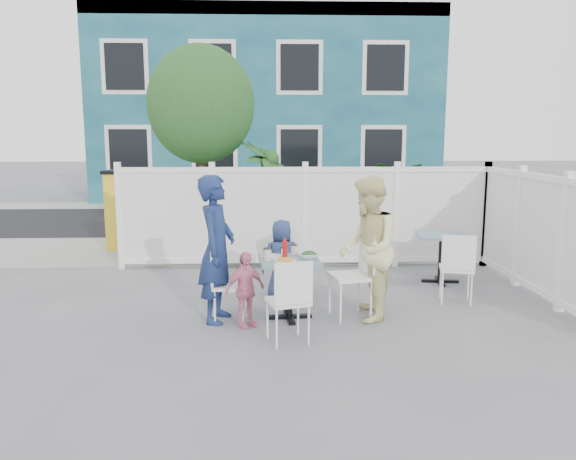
{
  "coord_description": "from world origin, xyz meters",
  "views": [
    {
      "loc": [
        -0.5,
        -6.36,
        2.09
      ],
      "look_at": [
        -0.25,
        0.25,
        0.97
      ],
      "focal_mm": 35.0,
      "sensor_mm": 36.0,
      "label": 1
    }
  ],
  "objects_px": {
    "chair_right": "(357,268)",
    "woman": "(368,249)",
    "chair_back": "(291,257)",
    "boy": "(282,259)",
    "chair_near": "(290,296)",
    "man": "(217,249)",
    "utility_cabinet": "(130,211)",
    "toddler": "(245,290)",
    "chair_left": "(224,279)",
    "spare_table": "(442,245)",
    "main_table": "(289,272)"
  },
  "relations": [
    {
      "from": "chair_left",
      "to": "utility_cabinet",
      "type": "bearing_deg",
      "value": -147.55
    },
    {
      "from": "utility_cabinet",
      "to": "chair_back",
      "type": "bearing_deg",
      "value": -46.1
    },
    {
      "from": "man",
      "to": "woman",
      "type": "distance_m",
      "value": 1.7
    },
    {
      "from": "utility_cabinet",
      "to": "woman",
      "type": "distance_m",
      "value": 5.57
    },
    {
      "from": "man",
      "to": "toddler",
      "type": "relative_size",
      "value": 1.97
    },
    {
      "from": "spare_table",
      "to": "chair_right",
      "type": "bearing_deg",
      "value": -134.36
    },
    {
      "from": "chair_right",
      "to": "chair_near",
      "type": "height_order",
      "value": "chair_right"
    },
    {
      "from": "woman",
      "to": "toddler",
      "type": "xyz_separation_m",
      "value": [
        -1.38,
        -0.23,
        -0.4
      ]
    },
    {
      "from": "chair_right",
      "to": "woman",
      "type": "xyz_separation_m",
      "value": [
        0.1,
        -0.09,
        0.24
      ]
    },
    {
      "from": "chair_right",
      "to": "chair_back",
      "type": "height_order",
      "value": "chair_right"
    },
    {
      "from": "utility_cabinet",
      "to": "boy",
      "type": "relative_size",
      "value": 1.36
    },
    {
      "from": "spare_table",
      "to": "chair_left",
      "type": "xyz_separation_m",
      "value": [
        -2.97,
        -1.58,
        -0.05
      ]
    },
    {
      "from": "main_table",
      "to": "chair_right",
      "type": "bearing_deg",
      "value": 3.46
    },
    {
      "from": "chair_back",
      "to": "boy",
      "type": "distance_m",
      "value": 0.14
    },
    {
      "from": "man",
      "to": "woman",
      "type": "height_order",
      "value": "man"
    },
    {
      "from": "chair_near",
      "to": "woman",
      "type": "xyz_separation_m",
      "value": [
        0.91,
        0.77,
        0.32
      ]
    },
    {
      "from": "main_table",
      "to": "chair_back",
      "type": "distance_m",
      "value": 0.87
    },
    {
      "from": "utility_cabinet",
      "to": "chair_left",
      "type": "xyz_separation_m",
      "value": [
        2.05,
        -4.21,
        -0.21
      ]
    },
    {
      "from": "chair_near",
      "to": "man",
      "type": "xyz_separation_m",
      "value": [
        -0.79,
        0.77,
        0.33
      ]
    },
    {
      "from": "utility_cabinet",
      "to": "woman",
      "type": "relative_size",
      "value": 0.85
    },
    {
      "from": "spare_table",
      "to": "chair_right",
      "type": "distance_m",
      "value": 2.06
    },
    {
      "from": "main_table",
      "to": "toddler",
      "type": "distance_m",
      "value": 0.57
    },
    {
      "from": "spare_table",
      "to": "boy",
      "type": "relative_size",
      "value": 0.74
    },
    {
      "from": "chair_left",
      "to": "chair_back",
      "type": "height_order",
      "value": "chair_back"
    },
    {
      "from": "utility_cabinet",
      "to": "man",
      "type": "xyz_separation_m",
      "value": [
        1.97,
        -4.18,
        0.13
      ]
    },
    {
      "from": "chair_right",
      "to": "chair_near",
      "type": "relative_size",
      "value": 1.14
    },
    {
      "from": "utility_cabinet",
      "to": "boy",
      "type": "distance_m",
      "value": 4.32
    },
    {
      "from": "chair_right",
      "to": "boy",
      "type": "relative_size",
      "value": 0.96
    },
    {
      "from": "woman",
      "to": "spare_table",
      "type": "bearing_deg",
      "value": 143.86
    },
    {
      "from": "main_table",
      "to": "chair_right",
      "type": "distance_m",
      "value": 0.79
    },
    {
      "from": "main_table",
      "to": "chair_near",
      "type": "bearing_deg",
      "value": -91.57
    },
    {
      "from": "woman",
      "to": "main_table",
      "type": "bearing_deg",
      "value": -87.88
    },
    {
      "from": "woman",
      "to": "utility_cabinet",
      "type": "bearing_deg",
      "value": -134.11
    },
    {
      "from": "chair_right",
      "to": "spare_table",
      "type": "bearing_deg",
      "value": -56.45
    },
    {
      "from": "main_table",
      "to": "chair_back",
      "type": "height_order",
      "value": "chair_back"
    },
    {
      "from": "spare_table",
      "to": "woman",
      "type": "bearing_deg",
      "value": -130.75
    },
    {
      "from": "chair_back",
      "to": "man",
      "type": "bearing_deg",
      "value": 38.77
    },
    {
      "from": "chair_near",
      "to": "utility_cabinet",
      "type": "bearing_deg",
      "value": 102.69
    },
    {
      "from": "main_table",
      "to": "man",
      "type": "height_order",
      "value": "man"
    },
    {
      "from": "spare_table",
      "to": "toddler",
      "type": "bearing_deg",
      "value": -146.73
    },
    {
      "from": "woman",
      "to": "man",
      "type": "bearing_deg",
      "value": -85.47
    },
    {
      "from": "chair_near",
      "to": "toddler",
      "type": "height_order",
      "value": "chair_near"
    },
    {
      "from": "chair_near",
      "to": "spare_table",
      "type": "bearing_deg",
      "value": 29.41
    },
    {
      "from": "chair_left",
      "to": "chair_right",
      "type": "relative_size",
      "value": 0.86
    },
    {
      "from": "chair_left",
      "to": "toddler",
      "type": "relative_size",
      "value": 1.01
    },
    {
      "from": "chair_left",
      "to": "spare_table",
      "type": "bearing_deg",
      "value": 124.52
    },
    {
      "from": "man",
      "to": "spare_table",
      "type": "bearing_deg",
      "value": -51.89
    },
    {
      "from": "chair_right",
      "to": "boy",
      "type": "distance_m",
      "value": 1.14
    },
    {
      "from": "chair_right",
      "to": "woman",
      "type": "relative_size",
      "value": 0.6
    },
    {
      "from": "utility_cabinet",
      "to": "spare_table",
      "type": "bearing_deg",
      "value": -24.64
    }
  ]
}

